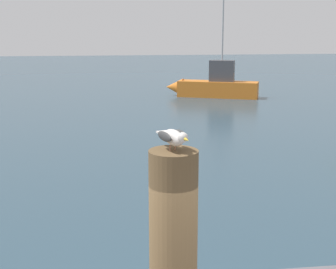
# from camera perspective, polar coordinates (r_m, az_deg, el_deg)

# --- Properties ---
(mooring_post) EXTENTS (0.32, 0.32, 1.04)m
(mooring_post) POSITION_cam_1_polar(r_m,az_deg,el_deg) (3.27, 0.59, -10.72)
(mooring_post) COLOR brown
(mooring_post) RESTS_ON harbor_quay
(seagull) EXTENTS (0.20, 0.39, 0.14)m
(seagull) POSITION_cam_1_polar(r_m,az_deg,el_deg) (3.08, 0.67, -0.29)
(seagull) COLOR tan
(seagull) RESTS_ON mooring_post
(boat_orange) EXTENTS (4.75, 2.68, 4.85)m
(boat_orange) POSITION_cam_1_polar(r_m,az_deg,el_deg) (25.26, 5.09, 5.66)
(boat_orange) COLOR orange
(boat_orange) RESTS_ON ground_plane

